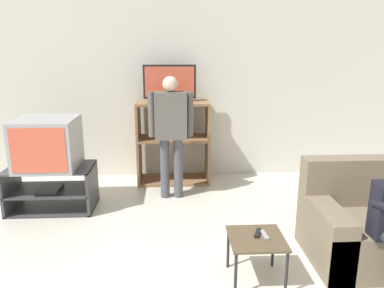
# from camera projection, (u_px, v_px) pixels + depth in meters

# --- Properties ---
(wall_back) EXTENTS (6.40, 0.06, 2.60)m
(wall_back) POSITION_uv_depth(u_px,v_px,m) (179.00, 85.00, 5.20)
(wall_back) COLOR silver
(wall_back) RESTS_ON ground_plane
(tv_stand) EXTENTS (0.95, 0.54, 0.50)m
(tv_stand) POSITION_uv_depth(u_px,v_px,m) (52.00, 188.00, 4.29)
(tv_stand) COLOR #38383D
(tv_stand) RESTS_ON ground_plane
(television_main) EXTENTS (0.65, 0.61, 0.56)m
(television_main) POSITION_uv_depth(u_px,v_px,m) (47.00, 143.00, 4.14)
(television_main) COLOR #9E9EA3
(television_main) RESTS_ON tv_stand
(media_shelf) EXTENTS (0.97, 0.48, 1.11)m
(media_shelf) POSITION_uv_depth(u_px,v_px,m) (173.00, 142.00, 5.09)
(media_shelf) COLOR #8E6642
(media_shelf) RESTS_ON ground_plane
(television_flat) EXTENTS (0.69, 0.20, 0.48)m
(television_flat) POSITION_uv_depth(u_px,v_px,m) (170.00, 84.00, 4.91)
(television_flat) COLOR black
(television_flat) RESTS_ON media_shelf
(snack_table) EXTENTS (0.43, 0.43, 0.38)m
(snack_table) POSITION_uv_depth(u_px,v_px,m) (256.00, 243.00, 2.93)
(snack_table) COLOR brown
(snack_table) RESTS_ON ground_plane
(remote_control_black) EXTENTS (0.09, 0.15, 0.02)m
(remote_control_black) POSITION_uv_depth(u_px,v_px,m) (258.00, 233.00, 2.97)
(remote_control_black) COLOR black
(remote_control_black) RESTS_ON snack_table
(remote_control_white) EXTENTS (0.05, 0.15, 0.02)m
(remote_control_white) POSITION_uv_depth(u_px,v_px,m) (264.00, 235.00, 2.94)
(remote_control_white) COLOR gray
(remote_control_white) RESTS_ON snack_table
(person_standing_adult) EXTENTS (0.53, 0.20, 1.49)m
(person_standing_adult) POSITION_uv_depth(u_px,v_px,m) (171.00, 126.00, 4.46)
(person_standing_adult) COLOR #4C4C56
(person_standing_adult) RESTS_ON ground_plane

